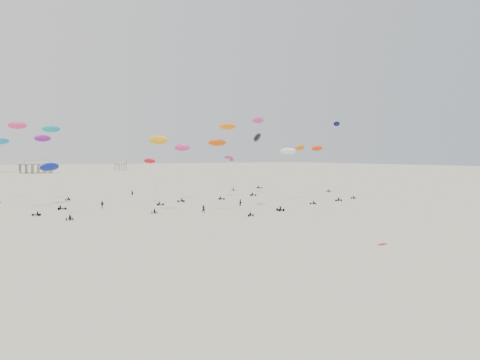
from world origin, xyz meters
TOP-DOWN VIEW (x-y plane):
  - ground_plane at (0.00, 200.00)m, footprint 900.00×900.00m
  - pavilion_main at (-10.00, 350.00)m, footprint 21.00×13.00m
  - pavilion_small at (60.00, 380.00)m, footprint 9.00×7.00m
  - rig_0 at (54.00, 122.06)m, footprint 4.73×9.51m
  - rig_1 at (-40.00, 93.18)m, footprint 5.20×7.87m
  - rig_2 at (29.69, 96.97)m, footprint 8.94×11.84m
  - rig_3 at (29.81, 143.84)m, footprint 7.38×14.62m
  - rig_4 at (26.89, 121.54)m, footprint 9.21×8.06m
  - rig_5 at (-18.93, 92.50)m, footprint 4.85×4.95m
  - rig_6 at (11.21, 114.11)m, footprint 7.79×5.93m
  - rig_7 at (39.76, 152.18)m, footprint 6.65×17.34m
  - rig_9 at (22.90, 97.91)m, footprint 4.31×14.75m
  - rig_10 at (-46.93, 144.04)m, footprint 6.42×16.64m
  - rig_11 at (-13.14, 111.01)m, footprint 3.37×10.14m
  - rig_12 at (-6.85, 84.10)m, footprint 5.69×12.48m
  - rig_13 at (-2.57, 115.80)m, footprint 6.58×9.01m
  - rig_14 at (-36.85, 121.61)m, footprint 6.48×18.12m
  - rig_15 at (5.61, 87.45)m, footprint 5.28×13.08m
  - rig_16 at (-34.90, 137.94)m, footprint 8.76×9.80m
  - rig_17 at (-44.86, 112.19)m, footprint 5.31×17.82m
  - rig_18 at (46.91, 103.67)m, footprint 8.28×15.28m
  - spectator_0 at (-10.66, 86.23)m, footprint 0.89×0.74m
  - spectator_1 at (3.54, 93.52)m, footprint 1.07×0.71m
  - spectator_2 at (-27.60, 107.35)m, footprint 1.35×0.89m
  - spectator_3 at (-10.29, 136.91)m, footprint 0.92×0.84m
  - grounded_kite_b at (-5.14, 39.69)m, footprint 1.90×1.04m

SIDE VIEW (x-z plane):
  - ground_plane at x=0.00m, z-range 0.00..0.00m
  - spectator_0 at x=-10.66m, z-range -1.05..1.05m
  - spectator_1 at x=3.54m, z-range -1.03..1.03m
  - spectator_2 at x=-27.60m, z-range -1.05..1.05m
  - spectator_3 at x=-10.29m, z-range -1.04..1.04m
  - grounded_kite_b at x=-5.14m, z-range -0.04..0.04m
  - pavilion_small at x=60.00m, z-range -0.51..7.49m
  - pavilion_main at x=-10.00m, z-range -0.68..9.12m
  - rig_3 at x=29.81m, z-range -2.29..14.69m
  - rig_7 at x=39.76m, z-range -1.93..16.14m
  - rig_11 at x=-13.14m, z-range 1.49..14.22m
  - rig_14 at x=-36.85m, z-range 0.24..16.96m
  - rig_2 at x=29.69m, z-range 1.53..19.29m
  - rig_1 at x=-40.00m, z-range 1.63..20.84m
  - rig_13 at x=-2.57m, z-range 3.60..19.95m
  - rig_9 at x=22.90m, z-range 3.52..20.68m
  - rig_0 at x=54.00m, z-range 4.33..21.05m
  - rig_12 at x=-6.85m, z-range 4.10..21.94m
  - rig_5 at x=-18.93m, z-range 4.47..21.97m
  - rig_10 at x=-46.93m, z-range 3.61..24.26m
  - rig_16 at x=-34.90m, z-range 4.43..23.92m
  - rig_15 at x=5.61m, z-range 4.84..23.87m
  - rig_17 at x=-44.86m, z-range 4.47..28.30m
  - rig_18 at x=46.91m, z-range 4.58..30.74m
  - rig_6 at x=11.21m, z-range 7.11..29.81m
  - rig_4 at x=26.89m, z-range 7.07..32.70m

